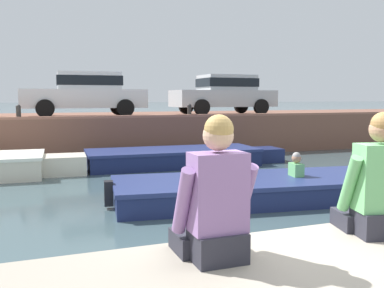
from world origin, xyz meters
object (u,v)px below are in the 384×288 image
Objects in this scene: car_left_inner_white at (86,92)px; mooring_bollard_east at (189,110)px; person_seated_right at (377,188)px; car_centre_silver at (224,93)px; mooring_bollard_mid at (18,111)px; person_seated_left at (215,204)px; motorboat_passing at (269,188)px; boat_moored_central_navy at (181,157)px.

car_left_inner_white reaches higher than mooring_bollard_east.
mooring_bollard_east is at bearing -27.28° from car_left_inner_white.
mooring_bollard_east is 0.46× the size of person_seated_right.
mooring_bollard_mid is (-7.57, -1.69, -0.61)m from car_centre_silver.
car_left_inner_white is 4.45× the size of person_seated_left.
mooring_bollard_mid is at bearing 97.61° from person_seated_left.
car_centre_silver reaches higher than person_seated_right.
mooring_bollard_east is 11.60m from person_seated_right.
mooring_bollard_east is 0.46× the size of person_seated_left.
person_seated_left is (-3.21, -4.71, 1.08)m from motorboat_passing.
mooring_bollard_east is at bearing 70.77° from person_seated_left.
motorboat_passing is 15.32× the size of mooring_bollard_east.
person_seated_left is 1.39m from person_seated_right.
car_centre_silver is at bearing 38.88° from mooring_bollard_east.
car_left_inner_white is 4.45× the size of person_seated_right.
mooring_bollard_east reaches higher than boat_moored_central_navy.
boat_moored_central_navy is 2.53m from mooring_bollard_east.
car_centre_silver is at bearing 0.03° from car_left_inner_white.
person_seated_right is (-1.83, -4.68, 1.08)m from motorboat_passing.
motorboat_passing is at bearing -96.40° from mooring_bollard_east.
person_seated_left is 1.00× the size of person_seated_right.
mooring_bollard_east is (5.47, 0.00, 0.00)m from mooring_bollard_mid.
person_seated_left is at bearing -82.39° from mooring_bollard_mid.
person_seated_right is at bearing -99.71° from boat_moored_central_navy.
car_left_inner_white is 13.08m from person_seated_left.
person_seated_left is (-0.68, -13.03, -0.90)m from car_left_inner_white.
car_left_inner_white is 2.83m from mooring_bollard_mid.
motorboat_passing is (0.22, -4.72, -0.02)m from boat_moored_central_navy.
motorboat_passing is 1.59× the size of car_left_inner_white.
boat_moored_central_navy is 5.08m from mooring_bollard_mid.
boat_moored_central_navy is at bearing 72.38° from person_seated_left.
car_centre_silver is 14.40m from person_seated_left.
car_centre_silver is 4.19× the size of person_seated_left.
mooring_bollard_east is at bearing -141.12° from car_centre_silver.
car_centre_silver is at bearing 49.68° from boat_moored_central_navy.
motorboat_passing is at bearing -108.86° from car_centre_silver.
mooring_bollard_mid is 1.00× the size of mooring_bollard_east.
boat_moored_central_navy is at bearing -57.26° from car_left_inner_white.
car_left_inner_white is 5.38m from car_centre_silver.
person_seated_left reaches higher than mooring_bollard_east.
mooring_bollard_mid reaches higher than boat_moored_central_navy.
boat_moored_central_navy is 4.71m from car_left_inner_white.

